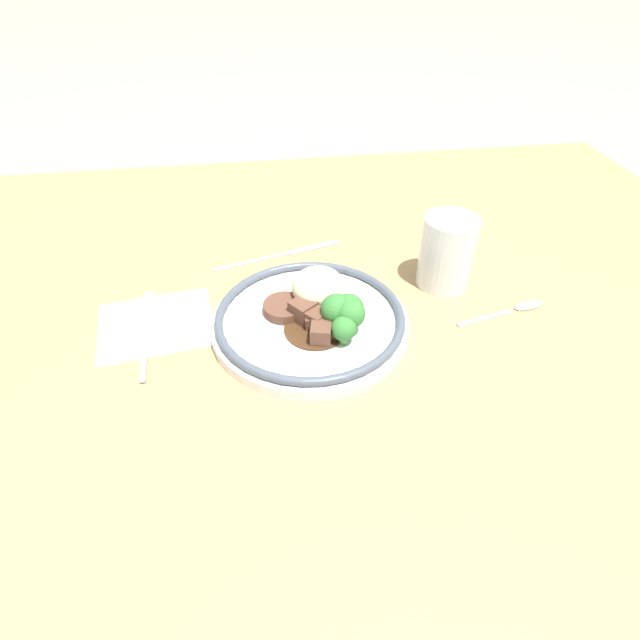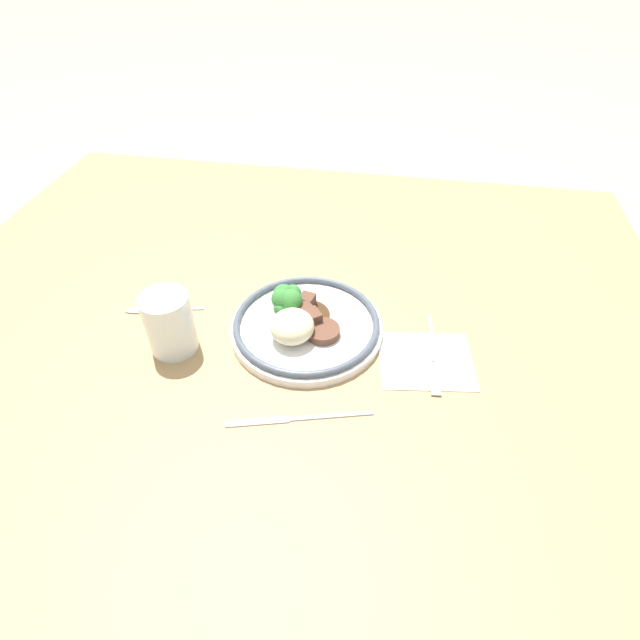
# 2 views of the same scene
# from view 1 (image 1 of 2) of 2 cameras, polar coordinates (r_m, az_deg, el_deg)

# --- Properties ---
(ground_plane) EXTENTS (8.00, 8.00, 0.00)m
(ground_plane) POSITION_cam_1_polar(r_m,az_deg,el_deg) (0.73, 2.95, -3.54)
(ground_plane) COLOR tan
(dining_table) EXTENTS (1.49, 1.28, 0.04)m
(dining_table) POSITION_cam_1_polar(r_m,az_deg,el_deg) (0.72, 3.00, -2.51)
(dining_table) COLOR tan
(dining_table) RESTS_ON ground
(napkin) EXTENTS (0.18, 0.16, 0.00)m
(napkin) POSITION_cam_1_polar(r_m,az_deg,el_deg) (0.75, -18.21, -0.45)
(napkin) COLOR white
(napkin) RESTS_ON dining_table
(plate) EXTENTS (0.28, 0.28, 0.07)m
(plate) POSITION_cam_1_polar(r_m,az_deg,el_deg) (0.70, -0.70, 0.51)
(plate) COLOR white
(plate) RESTS_ON dining_table
(juice_glass) EXTENTS (0.08, 0.08, 0.11)m
(juice_glass) POSITION_cam_1_polar(r_m,az_deg,el_deg) (0.79, 14.25, 7.21)
(juice_glass) COLOR orange
(juice_glass) RESTS_ON dining_table
(fork) EXTENTS (0.02, 0.19, 0.00)m
(fork) POSITION_cam_1_polar(r_m,az_deg,el_deg) (0.75, -19.16, -0.42)
(fork) COLOR #ADADB2
(fork) RESTS_ON napkin
(knife) EXTENTS (0.22, 0.07, 0.00)m
(knife) POSITION_cam_1_polar(r_m,az_deg,el_deg) (0.87, -4.12, 7.51)
(knife) COLOR #ADADB2
(knife) RESTS_ON dining_table
(spoon) EXTENTS (0.15, 0.04, 0.01)m
(spoon) POSITION_cam_1_polar(r_m,az_deg,el_deg) (0.80, 21.70, 1.26)
(spoon) COLOR #ADADB2
(spoon) RESTS_ON dining_table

